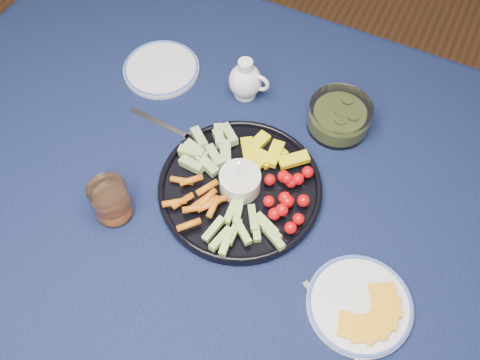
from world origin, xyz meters
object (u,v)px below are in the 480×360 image
at_px(pickle_bowl, 339,117).
at_px(dining_table, 267,217).
at_px(side_plate_extra, 161,68).
at_px(crudite_platter, 239,185).
at_px(creamer_pitcher, 246,81).
at_px(juice_tumbler, 112,202).
at_px(cheese_plate, 360,304).

bearing_deg(pickle_bowl, dining_table, -104.32).
distance_m(pickle_bowl, side_plate_extra, 0.43).
height_order(dining_table, crudite_platter, crudite_platter).
bearing_deg(crudite_platter, side_plate_extra, 145.26).
height_order(crudite_platter, side_plate_extra, crudite_platter).
xyz_separation_m(creamer_pitcher, side_plate_extra, (-0.21, -0.02, -0.04)).
xyz_separation_m(creamer_pitcher, juice_tumbler, (-0.10, -0.39, -0.01)).
xyz_separation_m(cheese_plate, juice_tumbler, (-0.50, -0.03, 0.03)).
bearing_deg(cheese_plate, dining_table, 150.54).
height_order(crudite_platter, juice_tumbler, crudite_platter).
relative_size(crudite_platter, pickle_bowl, 2.44).
xyz_separation_m(pickle_bowl, cheese_plate, (0.18, -0.36, -0.02)).
height_order(dining_table, cheese_plate, cheese_plate).
relative_size(dining_table, side_plate_extra, 9.39).
bearing_deg(crudite_platter, dining_table, 10.92).
height_order(creamer_pitcher, pickle_bowl, creamer_pitcher).
xyz_separation_m(crudite_platter, creamer_pitcher, (-0.10, 0.24, 0.03)).
bearing_deg(dining_table, creamer_pitcher, 125.67).
height_order(pickle_bowl, cheese_plate, pickle_bowl).
height_order(creamer_pitcher, juice_tumbler, creamer_pitcher).
bearing_deg(side_plate_extra, juice_tumbler, -73.38).
bearing_deg(juice_tumbler, cheese_plate, 3.37).
relative_size(crudite_platter, cheese_plate, 1.74).
xyz_separation_m(dining_table, side_plate_extra, (-0.37, 0.20, 0.10)).
xyz_separation_m(pickle_bowl, side_plate_extra, (-0.43, -0.03, -0.02)).
xyz_separation_m(dining_table, cheese_plate, (0.24, -0.13, 0.10)).
distance_m(juice_tumbler, side_plate_extra, 0.38).
height_order(dining_table, creamer_pitcher, creamer_pitcher).
distance_m(creamer_pitcher, pickle_bowl, 0.22).
bearing_deg(cheese_plate, creamer_pitcher, 138.05).
height_order(dining_table, pickle_bowl, pickle_bowl).
bearing_deg(dining_table, cheese_plate, -29.46).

